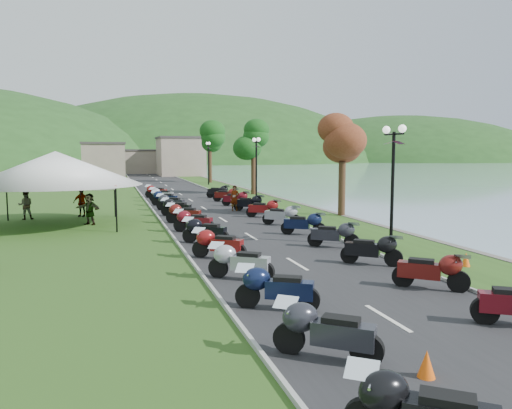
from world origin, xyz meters
TOP-DOWN VIEW (x-y plane):
  - road at (0.00, 40.00)m, footprint 7.00×120.00m
  - hills_backdrop at (0.00, 200.00)m, footprint 360.00×120.00m
  - far_building at (-2.00, 85.00)m, footprint 18.00×16.00m
  - moto_row_left at (-2.40, 19.20)m, footprint 2.60×49.47m
  - moto_row_right at (2.55, 23.31)m, footprint 2.60×38.30m
  - vendor_tent_main at (-9.00, 28.20)m, footprint 5.98×5.98m
  - tree_lakeside at (7.51, 27.79)m, footprint 2.73×2.73m
  - pedestrian_b at (-11.06, 31.45)m, footprint 0.87×0.53m
  - traffic_cone_near at (-1.02, 7.02)m, footprint 0.33×0.33m

SIDE VIEW (x-z plane):
  - hills_backdrop at x=0.00m, z-range -38.00..38.00m
  - pedestrian_b at x=-11.06m, z-range -0.85..0.85m
  - road at x=0.00m, z-range 0.00..0.02m
  - traffic_cone_near at x=-1.02m, z-range 0.00..0.51m
  - moto_row_left at x=-2.40m, z-range 0.00..1.10m
  - moto_row_right at x=2.55m, z-range 0.00..1.10m
  - vendor_tent_main at x=-9.00m, z-range 0.00..4.00m
  - far_building at x=-2.00m, z-range 0.00..5.00m
  - tree_lakeside at x=7.51m, z-range 0.00..7.57m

